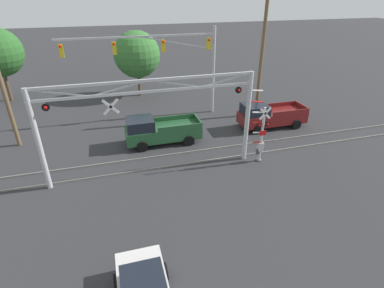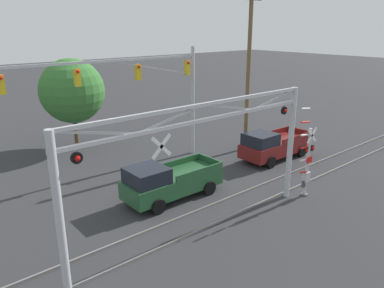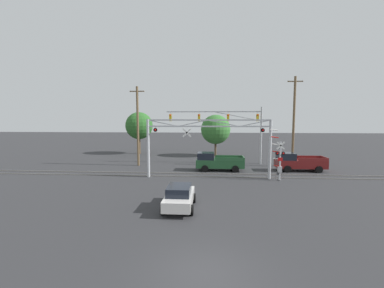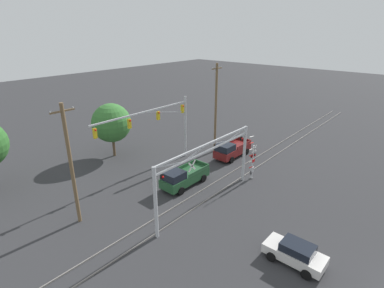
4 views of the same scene
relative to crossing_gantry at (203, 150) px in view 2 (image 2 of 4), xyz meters
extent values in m
cube|color=gray|center=(0.01, 0.28, -3.82)|extent=(80.00, 0.08, 0.10)
cube|color=gray|center=(0.01, 1.72, -3.82)|extent=(80.00, 0.08, 0.10)
cylinder|color=#B7BABF|center=(-5.93, 0.00, -0.98)|extent=(0.28, 0.28, 5.77)
cylinder|color=#B7BABF|center=(5.96, 0.00, -0.98)|extent=(0.28, 0.28, 5.77)
cube|color=#B7BABF|center=(0.01, 0.00, 1.22)|extent=(12.17, 0.14, 0.14)
cube|color=#B7BABF|center=(0.01, 0.00, 1.83)|extent=(12.17, 0.14, 0.14)
cube|color=#B7BABF|center=(-4.45, 0.00, 1.53)|extent=(2.99, 0.08, 0.69)
cube|color=#B7BABF|center=(-1.47, 0.00, 1.53)|extent=(2.99, 0.08, 0.69)
cube|color=#B7BABF|center=(1.50, 0.00, 1.53)|extent=(2.99, 0.08, 0.69)
cube|color=#B7BABF|center=(4.47, 0.00, 1.53)|extent=(2.99, 0.08, 0.69)
cylinder|color=black|center=(-5.19, 0.00, 0.86)|extent=(0.38, 0.10, 0.38)
sphere|color=red|center=(-5.19, -0.07, 0.86)|extent=(0.18, 0.18, 0.18)
cylinder|color=#B7BABF|center=(-5.19, 0.00, 1.10)|extent=(0.04, 0.04, 0.10)
cylinder|color=black|center=(5.22, 0.00, 0.86)|extent=(0.38, 0.10, 0.38)
sphere|color=red|center=(5.22, -0.07, 0.86)|extent=(0.18, 0.18, 0.18)
cylinder|color=#B7BABF|center=(5.22, 0.00, 1.10)|extent=(0.04, 0.04, 0.10)
cube|color=white|center=(-2.07, -0.10, 0.60)|extent=(0.88, 0.03, 0.88)
cube|color=white|center=(-2.07, -0.10, 0.60)|extent=(0.88, 0.03, 0.88)
cylinder|color=black|center=(-2.07, -0.12, 0.60)|extent=(0.04, 0.04, 0.02)
cylinder|color=#B7BABF|center=(6.78, -0.56, -2.02)|extent=(0.16, 0.16, 3.69)
cylinder|color=#59595B|center=(6.78, -0.56, -3.82)|extent=(0.35, 0.35, 0.10)
cube|color=white|center=(6.78, -0.67, -0.53)|extent=(0.78, 0.03, 0.78)
cube|color=white|center=(6.78, -0.67, -0.53)|extent=(0.78, 0.03, 0.78)
cylinder|color=black|center=(6.78, -0.69, -0.53)|extent=(0.04, 0.04, 0.02)
cylinder|color=black|center=(6.50, -0.56, -1.28)|extent=(0.32, 0.09, 0.32)
sphere|color=red|center=(6.50, -0.62, -1.28)|extent=(0.16, 0.16, 0.16)
cylinder|color=black|center=(7.06, -0.56, -1.28)|extent=(0.32, 0.09, 0.32)
sphere|color=red|center=(7.06, -0.62, -1.28)|extent=(0.16, 0.16, 0.16)
cube|color=#B7BABF|center=(6.78, -0.56, -1.28)|extent=(0.64, 0.06, 0.06)
cube|color=red|center=(6.78, -0.66, -1.83)|extent=(0.44, 0.02, 0.32)
cube|color=#B2B2B7|center=(6.78, -0.56, -2.82)|extent=(0.36, 0.28, 0.56)
cylinder|color=red|center=(6.56, -0.56, -2.48)|extent=(0.69, 0.09, 0.17)
cylinder|color=white|center=(6.48, -0.56, -1.80)|extent=(0.69, 0.09, 0.17)
cylinder|color=red|center=(6.40, -0.56, -1.12)|extent=(0.69, 0.09, 0.17)
cylinder|color=white|center=(6.32, -0.56, -0.44)|extent=(0.69, 0.09, 0.17)
cylinder|color=red|center=(6.24, -0.56, 0.23)|extent=(0.69, 0.09, 0.17)
cylinder|color=white|center=(6.16, -0.56, 0.91)|extent=(0.69, 0.09, 0.17)
cube|color=#3F3F42|center=(6.64, -0.56, -3.17)|extent=(0.24, 0.12, 0.36)
cylinder|color=#B7BABF|center=(6.76, 8.60, -0.20)|extent=(0.24, 0.24, 7.34)
cube|color=#B7BABF|center=(0.62, 8.60, 2.87)|extent=(12.28, 0.14, 0.14)
cube|color=#B7BABF|center=(3.69, 8.60, 2.27)|extent=(6.16, 0.08, 1.28)
cube|color=gold|center=(-5.02, 8.60, 2.11)|extent=(0.30, 0.26, 0.92)
sphere|color=red|center=(-5.02, 8.43, 2.44)|extent=(0.18, 0.18, 0.18)
cylinder|color=#B7BABF|center=(-1.26, 8.60, 2.72)|extent=(0.04, 0.04, 0.30)
cube|color=gold|center=(-1.26, 8.60, 2.11)|extent=(0.30, 0.26, 0.92)
sphere|color=red|center=(-1.26, 8.43, 2.44)|extent=(0.18, 0.18, 0.18)
cylinder|color=#B7BABF|center=(2.50, 8.60, 2.72)|extent=(0.04, 0.04, 0.30)
cube|color=gold|center=(2.50, 8.60, 2.11)|extent=(0.30, 0.26, 0.92)
sphere|color=red|center=(2.50, 8.43, 2.44)|extent=(0.18, 0.18, 0.18)
cylinder|color=#B7BABF|center=(6.26, 8.60, 2.72)|extent=(0.04, 0.04, 0.30)
cube|color=gold|center=(6.26, 8.60, 2.11)|extent=(0.30, 0.26, 0.92)
sphere|color=red|center=(6.26, 8.43, 2.44)|extent=(0.18, 0.18, 0.18)
cube|color=#23512D|center=(1.31, 3.74, -3.04)|extent=(5.32, 1.95, 0.89)
cube|color=black|center=(-0.28, 3.74, -2.21)|extent=(1.84, 1.80, 0.76)
cube|color=#23512D|center=(2.33, 2.80, -2.42)|extent=(3.08, 0.08, 0.34)
cube|color=#23512D|center=(2.33, 4.68, -2.42)|extent=(3.08, 0.08, 0.34)
cube|color=#23512D|center=(3.92, 3.74, -2.42)|extent=(0.10, 1.87, 0.34)
cylinder|color=black|center=(-0.34, 2.75, -3.49)|extent=(0.76, 0.24, 0.76)
cylinder|color=black|center=(-0.34, 4.73, -3.49)|extent=(0.76, 0.24, 0.76)
cylinder|color=black|center=(2.96, 2.75, -3.49)|extent=(0.76, 0.24, 0.76)
cylinder|color=black|center=(2.96, 4.73, -3.49)|extent=(0.76, 0.24, 0.76)
cube|color=maroon|center=(10.27, 4.13, -3.04)|extent=(5.35, 1.95, 0.89)
cube|color=black|center=(8.67, 4.13, -2.21)|extent=(1.85, 1.80, 0.76)
cube|color=maroon|center=(11.30, 3.19, -2.42)|extent=(3.10, 0.08, 0.34)
cube|color=maroon|center=(11.30, 5.06, -2.42)|extent=(3.10, 0.08, 0.34)
cube|color=maroon|center=(12.90, 4.13, -2.42)|extent=(0.10, 1.87, 0.34)
cylinder|color=black|center=(8.61, 3.14, -3.49)|extent=(0.76, 0.24, 0.76)
cylinder|color=black|center=(8.61, 5.12, -3.49)|extent=(0.76, 0.24, 0.76)
cylinder|color=black|center=(11.93, 3.14, -3.49)|extent=(0.76, 0.24, 0.76)
cylinder|color=black|center=(11.93, 5.12, -3.49)|extent=(0.76, 0.24, 0.76)
cylinder|color=brown|center=(10.24, 6.80, 1.55)|extent=(0.28, 0.28, 10.84)
cylinder|color=brown|center=(1.05, 15.14, -2.58)|extent=(0.32, 0.32, 2.58)
sphere|color=#387533|center=(1.05, 15.14, 0.31)|extent=(4.58, 4.58, 4.58)
camera|label=1|loc=(-2.04, -15.53, 6.13)|focal=28.00mm
camera|label=2|loc=(-9.45, -10.57, 4.75)|focal=35.00mm
camera|label=3|loc=(0.19, -24.95, 1.94)|focal=24.00mm
camera|label=4|loc=(-18.10, -14.01, 10.73)|focal=28.00mm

